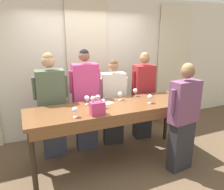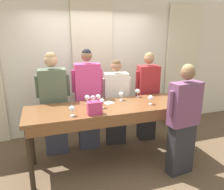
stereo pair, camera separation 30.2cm
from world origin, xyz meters
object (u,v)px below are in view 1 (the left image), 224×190
at_px(wine_glass_front_left, 135,91).
at_px(wine_glass_back_left, 150,97).
at_px(wine_glass_center_right, 174,98).
at_px(guest_cream_sweater, 113,102).
at_px(guest_striped_shirt, 143,96).
at_px(potted_plant, 164,111).
at_px(tasting_bar, 115,112).
at_px(host_pouring, 183,118).
at_px(wine_glass_back_mid, 98,97).
at_px(wine_bottle, 177,92).
at_px(wine_glass_front_right, 87,98).
at_px(guest_olive_jacket, 52,106).
at_px(wine_glass_back_right, 75,110).
at_px(wine_glass_front_mid, 120,94).
at_px(wine_glass_center_left, 103,102).
at_px(handbag, 97,108).
at_px(wine_glass_center_mid, 93,99).
at_px(guest_pink_top, 86,101).

height_order(wine_glass_front_left, wine_glass_back_left, same).
relative_size(wine_glass_center_right, wine_glass_back_left, 1.00).
height_order(wine_glass_front_left, guest_cream_sweater, guest_cream_sweater).
bearing_deg(guest_striped_shirt, potted_plant, 27.32).
xyz_separation_m(tasting_bar, host_pouring, (0.87, -0.57, -0.03)).
bearing_deg(wine_glass_back_mid, wine_bottle, -11.27).
xyz_separation_m(wine_glass_front_right, guest_olive_jacket, (-0.50, 0.38, -0.18)).
bearing_deg(guest_olive_jacket, wine_glass_back_mid, -30.96).
bearing_deg(wine_glass_back_right, host_pouring, -13.33).
bearing_deg(guest_cream_sweater, wine_glass_center_right, -53.94).
xyz_separation_m(tasting_bar, wine_glass_front_right, (-0.37, 0.25, 0.20)).
xyz_separation_m(wine_glass_front_mid, host_pouring, (0.65, -0.83, -0.22)).
bearing_deg(wine_glass_center_left, wine_glass_front_right, 122.32).
relative_size(wine_glass_back_left, potted_plant, 0.25).
height_order(handbag, wine_glass_back_right, handbag).
distance_m(wine_glass_center_mid, guest_striped_shirt, 1.28).
height_order(wine_bottle, guest_olive_jacket, guest_olive_jacket).
height_order(wine_glass_back_right, guest_pink_top, guest_pink_top).
height_order(wine_glass_center_left, wine_glass_back_mid, same).
bearing_deg(wine_glass_center_mid, wine_glass_back_left, -17.82).
xyz_separation_m(wine_glass_center_left, guest_olive_jacket, (-0.67, 0.65, -0.18)).
distance_m(handbag, guest_striped_shirt, 1.55).
bearing_deg(guest_cream_sweater, handbag, -125.50).
distance_m(handbag, wine_glass_center_left, 0.28).
height_order(guest_olive_jacket, potted_plant, guest_olive_jacket).
bearing_deg(wine_glass_front_left, wine_bottle, -33.52).
height_order(guest_cream_sweater, host_pouring, host_pouring).
xyz_separation_m(wine_bottle, wine_glass_center_left, (-1.35, 0.02, -0.01)).
relative_size(wine_glass_front_mid, wine_glass_front_right, 1.00).
xyz_separation_m(handbag, wine_glass_front_left, (0.93, 0.59, 0.00)).
bearing_deg(guest_striped_shirt, wine_bottle, -69.41).
distance_m(wine_glass_back_left, guest_pink_top, 1.13).
relative_size(wine_bottle, wine_glass_front_left, 2.17).
height_order(wine_glass_center_right, guest_olive_jacket, guest_olive_jacket).
xyz_separation_m(wine_bottle, wine_glass_front_mid, (-0.94, 0.30, -0.01)).
height_order(wine_bottle, wine_glass_back_mid, wine_bottle).
bearing_deg(guest_pink_top, wine_glass_center_mid, -90.95).
bearing_deg(wine_glass_back_mid, wine_glass_back_right, -138.06).
bearing_deg(wine_glass_front_right, wine_glass_center_right, -22.26).
height_order(wine_glass_front_right, wine_glass_center_left, same).
distance_m(guest_olive_jacket, guest_striped_shirt, 1.77).
height_order(wine_glass_front_right, wine_glass_center_right, same).
bearing_deg(wine_glass_front_mid, wine_glass_front_right, -179.36).
height_order(handbag, wine_glass_front_right, handbag).
bearing_deg(tasting_bar, guest_cream_sweater, 68.22).
bearing_deg(wine_glass_back_right, tasting_bar, 17.09).
xyz_separation_m(handbag, guest_pink_top, (0.09, 0.87, -0.16)).
xyz_separation_m(wine_glass_front_mid, guest_cream_sweater, (0.04, 0.37, -0.26)).
bearing_deg(wine_glass_back_mid, guest_pink_top, 101.88).
distance_m(wine_glass_front_right, wine_glass_back_right, 0.55).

